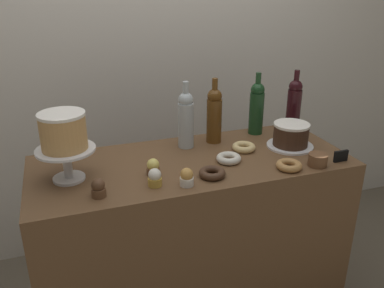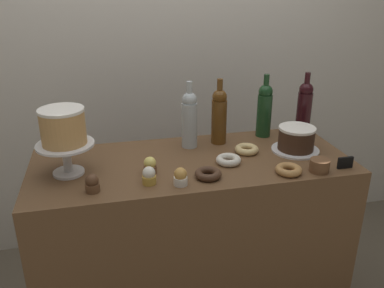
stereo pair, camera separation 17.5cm
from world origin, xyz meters
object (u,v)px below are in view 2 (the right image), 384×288
at_px(cake_stand_pedestal, 66,153).
at_px(cupcake_caramel, 180,177).
at_px(chocolate_round_cake, 296,138).
at_px(donut_sugar, 228,160).
at_px(wine_bottle_green, 264,109).
at_px(cupcake_vanilla, 149,176).
at_px(cupcake_chocolate, 92,183).
at_px(cookie_stack, 319,165).
at_px(price_sign_chalkboard, 345,163).
at_px(donut_maple, 289,170).
at_px(cupcake_lemon, 150,166).
at_px(donut_glazed, 247,149).
at_px(wine_bottle_amber, 219,115).
at_px(donut_chocolate, 208,174).
at_px(wine_bottle_dark_red, 304,107).
at_px(white_layer_cake, 63,126).
at_px(wine_bottle_clear, 189,119).

bearing_deg(cake_stand_pedestal, cupcake_caramel, -24.79).
distance_m(chocolate_round_cake, donut_sugar, 0.36).
xyz_separation_m(wine_bottle_green, cupcake_vanilla, (-0.65, -0.40, -0.11)).
height_order(cupcake_chocolate, donut_sugar, cupcake_chocolate).
bearing_deg(cookie_stack, price_sign_chalkboard, 1.66).
bearing_deg(chocolate_round_cake, donut_maple, -122.54).
relative_size(cupcake_caramel, cupcake_lemon, 1.00).
xyz_separation_m(wine_bottle_green, donut_maple, (-0.06, -0.44, -0.13)).
relative_size(cupcake_chocolate, cookie_stack, 0.88).
bearing_deg(donut_glazed, wine_bottle_amber, 121.78).
xyz_separation_m(wine_bottle_amber, donut_chocolate, (-0.15, -0.36, -0.13)).
distance_m(wine_bottle_dark_red, donut_chocolate, 0.75).
height_order(cupcake_vanilla, donut_sugar, cupcake_vanilla).
bearing_deg(chocolate_round_cake, donut_sugar, -170.13).
bearing_deg(white_layer_cake, donut_chocolate, -16.33).
bearing_deg(donut_sugar, cake_stand_pedestal, 175.65).
bearing_deg(price_sign_chalkboard, cupcake_chocolate, 178.19).
distance_m(cupcake_chocolate, donut_chocolate, 0.47).
bearing_deg(donut_sugar, chocolate_round_cake, 9.87).
bearing_deg(cupcake_caramel, cake_stand_pedestal, 155.21).
bearing_deg(cupcake_chocolate, wine_bottle_green, 25.50).
bearing_deg(cake_stand_pedestal, white_layer_cake, 0.00).
relative_size(donut_maple, price_sign_chalkboard, 1.60).
distance_m(wine_bottle_green, cupcake_lemon, 0.71).
bearing_deg(cupcake_lemon, donut_glazed, 13.74).
xyz_separation_m(cupcake_vanilla, price_sign_chalkboard, (0.85, -0.05, -0.01)).
bearing_deg(white_layer_cake, price_sign_chalkboard, -10.40).
xyz_separation_m(wine_bottle_dark_red, wine_bottle_green, (-0.22, 0.01, 0.00)).
bearing_deg(price_sign_chalkboard, cake_stand_pedestal, 169.60).
bearing_deg(wine_bottle_amber, donut_chocolate, -112.75).
distance_m(donut_chocolate, donut_sugar, 0.17).
bearing_deg(cookie_stack, white_layer_cake, 168.20).
xyz_separation_m(cupcake_chocolate, price_sign_chalkboard, (1.07, -0.03, -0.01)).
bearing_deg(wine_bottle_amber, cupcake_chocolate, -148.72).
height_order(donut_maple, donut_sugar, same).
relative_size(white_layer_cake, donut_glazed, 1.64).
xyz_separation_m(cupcake_vanilla, donut_chocolate, (0.25, 0.00, -0.02)).
relative_size(wine_bottle_clear, cupcake_chocolate, 4.38).
xyz_separation_m(cupcake_lemon, donut_maple, (0.57, -0.13, -0.02)).
relative_size(white_layer_cake, cupcake_lemon, 2.47).
bearing_deg(donut_sugar, donut_glazed, 38.26).
distance_m(cake_stand_pedestal, chocolate_round_cake, 1.05).
bearing_deg(donut_glazed, wine_bottle_green, 50.35).
distance_m(wine_bottle_dark_red, donut_maple, 0.53).
distance_m(cake_stand_pedestal, donut_sugar, 0.70).
distance_m(cupcake_caramel, cupcake_vanilla, 0.13).
bearing_deg(wine_bottle_clear, donut_glazed, -28.54).
height_order(wine_bottle_clear, cupcake_chocolate, wine_bottle_clear).
height_order(cupcake_lemon, cookie_stack, cupcake_lemon).
relative_size(cupcake_lemon, donut_sugar, 0.66).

